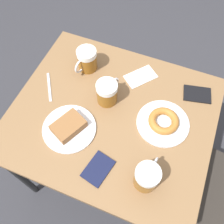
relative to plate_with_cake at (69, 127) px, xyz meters
name	(u,v)px	position (x,y,z in m)	size (l,w,h in m)	color
ground_plane	(112,165)	(-0.14, 0.14, -0.75)	(8.00, 8.00, 0.00)	#333338
table	(112,121)	(-0.14, 0.14, -0.09)	(0.77, 0.90, 0.73)	olive
plate_with_cake	(69,127)	(0.00, 0.00, 0.00)	(0.23, 0.23, 0.05)	silver
plate_with_donut	(163,122)	(-0.18, 0.37, 0.00)	(0.23, 0.23, 0.04)	silver
beer_mug_left	(87,60)	(-0.34, -0.07, 0.04)	(0.13, 0.09, 0.11)	#8C5619
beer_mug_center	(147,177)	(0.09, 0.37, 0.04)	(0.13, 0.09, 0.11)	#8C5619
beer_mug_right	(107,92)	(-0.20, 0.09, 0.04)	(0.13, 0.09, 0.11)	#8C5619
napkin_folded	(141,77)	(-0.38, 0.20, -0.01)	(0.17, 0.16, 0.00)	white
fork	(49,87)	(-0.16, -0.19, -0.01)	(0.15, 0.10, 0.00)	silver
passport_near_edge	(197,94)	(-0.38, 0.47, -0.01)	(0.11, 0.14, 0.01)	black
passport_far_edge	(98,169)	(0.12, 0.19, -0.01)	(0.14, 0.11, 0.01)	#141938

